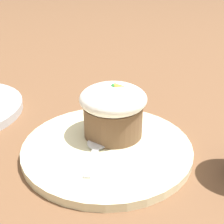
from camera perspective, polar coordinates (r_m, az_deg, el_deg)
name	(u,v)px	position (r m, az deg, el deg)	size (l,w,h in m)	color
ground_plane	(106,152)	(0.50, -1.09, -7.24)	(4.00, 4.00, 0.00)	brown
dessert_plate	(106,148)	(0.50, -1.10, -6.59)	(0.27, 0.27, 0.01)	beige
carrot_cake	(112,109)	(0.50, 0.00, 0.51)	(0.11, 0.11, 0.09)	brown
spoon	(95,147)	(0.49, -3.09, -6.40)	(0.04, 0.11, 0.01)	silver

